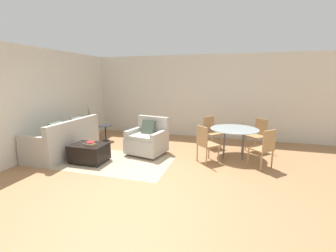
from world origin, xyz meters
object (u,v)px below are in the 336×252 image
at_px(dining_chair_near_right, 264,146).
at_px(dining_chair_near_left, 205,142).
at_px(book_stack, 91,143).
at_px(tv_remote_secondary, 84,144).
at_px(armchair, 147,140).
at_px(couch, 65,142).
at_px(ottoman, 89,152).
at_px(dining_chair_far_left, 211,130).
at_px(dining_chair_far_right, 258,133).
at_px(dining_table, 234,131).
at_px(side_table, 105,130).
at_px(potted_plant, 92,134).
at_px(tv_remote_primary, 88,143).

bearing_deg(dining_chair_near_right, dining_chair_near_left, -180.00).
relative_size(book_stack, tv_remote_secondary, 1.36).
height_order(armchair, dining_chair_near_right, armchair).
distance_m(armchair, dining_chair_near_left, 1.58).
xyz_separation_m(couch, ottoman, (0.96, -0.32, -0.08)).
bearing_deg(tv_remote_secondary, dining_chair_far_left, 35.98).
xyz_separation_m(armchair, book_stack, (-1.02, -1.02, 0.11)).
height_order(couch, ottoman, couch).
height_order(couch, dining_chair_far_right, couch).
relative_size(book_stack, dining_table, 0.17).
relative_size(book_stack, side_table, 0.41).
distance_m(dining_table, dining_chair_near_right, 0.93).
bearing_deg(dining_table, potted_plant, 175.44).
bearing_deg(potted_plant, book_stack, -55.56).
distance_m(book_stack, dining_table, 3.54).
bearing_deg(side_table, dining_chair_far_right, 2.99).
relative_size(book_stack, dining_chair_far_left, 0.23).
distance_m(book_stack, tv_remote_primary, 0.24).
relative_size(tv_remote_primary, potted_plant, 0.14).
xyz_separation_m(couch, potted_plant, (-0.17, 1.41, -0.11)).
distance_m(armchair, side_table, 1.94).
xyz_separation_m(tv_remote_secondary, potted_plant, (-1.00, 1.74, -0.24)).
relative_size(side_table, dining_table, 0.43).
height_order(tv_remote_secondary, dining_chair_near_right, dining_chair_near_right).
xyz_separation_m(potted_plant, dining_chair_near_left, (3.81, -1.00, 0.30)).
xyz_separation_m(side_table, dining_chair_near_left, (3.32, -1.06, 0.16)).
bearing_deg(dining_chair_far_left, potted_plant, -175.57).
height_order(couch, potted_plant, potted_plant).
relative_size(tv_remote_primary, side_table, 0.33).
xyz_separation_m(tv_remote_secondary, dining_chair_far_left, (2.80, 2.04, 0.07)).
height_order(ottoman, dining_table, dining_table).
height_order(couch, dining_chair_far_left, couch).
height_order(dining_chair_near_right, dining_chair_far_left, same).
bearing_deg(book_stack, dining_table, 23.89).
bearing_deg(book_stack, couch, 160.54).
height_order(ottoman, potted_plant, potted_plant).
bearing_deg(ottoman, dining_chair_near_left, 15.28).
distance_m(potted_plant, dining_chair_near_right, 5.21).
xyz_separation_m(tv_remote_primary, tv_remote_secondary, (-0.05, -0.11, 0.00)).
distance_m(ottoman, potted_plant, 2.07).
height_order(ottoman, dining_chair_far_right, dining_chair_far_right).
distance_m(dining_chair_near_left, dining_chair_near_right, 1.30).
distance_m(tv_remote_primary, dining_chair_near_right, 4.11).
bearing_deg(tv_remote_primary, dining_chair_far_right, 25.41).
height_order(book_stack, dining_table, dining_table).
bearing_deg(dining_chair_far_left, ottoman, -142.83).
height_order(potted_plant, dining_table, potted_plant).
xyz_separation_m(book_stack, dining_chair_far_right, (3.88, 2.08, 0.03)).
xyz_separation_m(couch, dining_chair_near_left, (3.64, 0.41, 0.20)).
xyz_separation_m(tv_remote_primary, side_table, (-0.56, 1.69, -0.09)).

